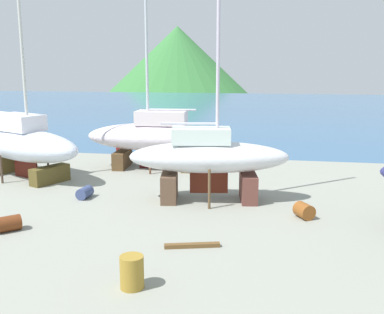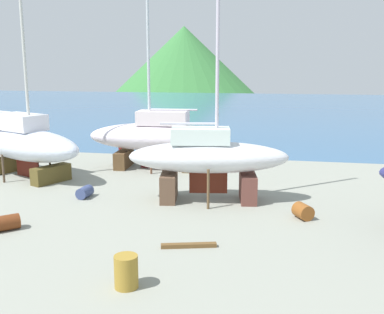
{
  "view_description": "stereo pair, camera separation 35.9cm",
  "coord_description": "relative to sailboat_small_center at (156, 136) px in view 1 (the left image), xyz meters",
  "views": [
    {
      "loc": [
        2.42,
        -20.53,
        6.16
      ],
      "look_at": [
        -1.45,
        1.08,
        1.75
      ],
      "focal_mm": 42.77,
      "sensor_mm": 36.0,
      "label": 1
    },
    {
      "loc": [
        2.77,
        -20.46,
        6.16
      ],
      "look_at": [
        -1.45,
        1.08,
        1.75
      ],
      "focal_mm": 42.77,
      "sensor_mm": 36.0,
      "label": 2
    }
  ],
  "objects": [
    {
      "name": "timber_plank_far",
      "position": [
        4.35,
        -11.79,
        -1.89
      ],
      "size": [
        1.91,
        0.72,
        0.14
      ],
      "primitive_type": "cube",
      "rotation": [
        0.0,
        0.0,
        0.27
      ],
      "color": "brown",
      "rests_on": "ground"
    },
    {
      "name": "sailboat_small_center",
      "position": [
        0.0,
        0.0,
        0.0
      ],
      "size": [
        8.41,
        3.26,
        11.89
      ],
      "rotation": [
        0.0,
        0.0,
        3.2
      ],
      "color": "brown",
      "rests_on": "ground"
    },
    {
      "name": "barrel_rust_near",
      "position": [
        8.32,
        -7.96,
        -1.65
      ],
      "size": [
        0.92,
        0.97,
        0.63
      ],
      "primitive_type": "cylinder",
      "rotation": [
        1.57,
        0.0,
        3.65
      ],
      "color": "brown",
      "rests_on": "ground"
    },
    {
      "name": "barrel_rust_mid",
      "position": [
        -2.78,
        -11.46,
        -1.67
      ],
      "size": [
        1.06,
        1.05,
        0.59
      ],
      "primitive_type": "cylinder",
      "rotation": [
        1.57,
        0.0,
        2.34
      ],
      "color": "#652F14",
      "rests_on": "ground"
    },
    {
      "name": "ground_plane",
      "position": [
        4.53,
        -8.21,
        -1.96
      ],
      "size": [
        48.27,
        48.27,
        0.0
      ],
      "primitive_type": "plane",
      "color": "gray"
    },
    {
      "name": "headland_hill",
      "position": [
        -25.32,
        126.46,
        -1.96
      ],
      "size": [
        81.58,
        81.58,
        37.85
      ],
      "primitive_type": "cone",
      "color": "#397A3B",
      "rests_on": "ground"
    },
    {
      "name": "sailboat_mid_port",
      "position": [
        4.09,
        -6.14,
        0.06
      ],
      "size": [
        7.57,
        3.43,
        12.86
      ],
      "rotation": [
        0.0,
        0.0,
        0.16
      ],
      "color": "brown",
      "rests_on": "ground"
    },
    {
      "name": "sea_water",
      "position": [
        4.53,
        40.36,
        -1.96
      ],
      "size": [
        172.27,
        73.02,
        0.01
      ],
      "primitive_type": "cube",
      "color": "#376592",
      "rests_on": "ground"
    },
    {
      "name": "sailboat_large_starboard",
      "position": [
        -6.55,
        -3.6,
        -0.03
      ],
      "size": [
        8.64,
        5.92,
        14.53
      ],
      "rotation": [
        0.0,
        0.0,
        -0.43
      ],
      "color": "brown",
      "rests_on": "ground"
    },
    {
      "name": "worker",
      "position": [
        -3.86,
        4.22,
        -1.09
      ],
      "size": [
        0.5,
        0.38,
        1.69
      ],
      "rotation": [
        0.0,
        0.0,
        1.92
      ],
      "color": "maroon",
      "rests_on": "ground"
    },
    {
      "name": "barrel_rust_far",
      "position": [
        3.2,
        -14.96,
        -1.49
      ],
      "size": [
        0.87,
        0.87,
        0.95
      ],
      "primitive_type": "cylinder",
      "rotation": [
        0.0,
        0.0,
        2.79
      ],
      "color": "olive",
      "rests_on": "ground"
    },
    {
      "name": "barrel_ochre",
      "position": [
        -1.69,
        -6.82,
        -1.69
      ],
      "size": [
        0.6,
        0.89,
        0.54
      ],
      "primitive_type": "cylinder",
      "rotation": [
        1.57,
        0.0,
        3.07
      ],
      "color": "#384572",
      "rests_on": "ground"
    }
  ]
}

